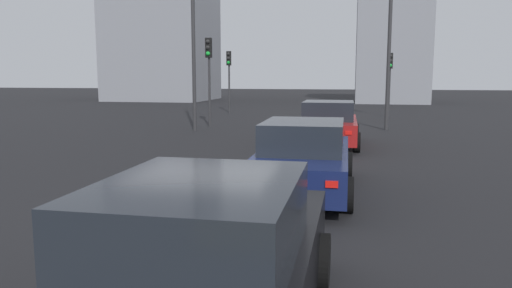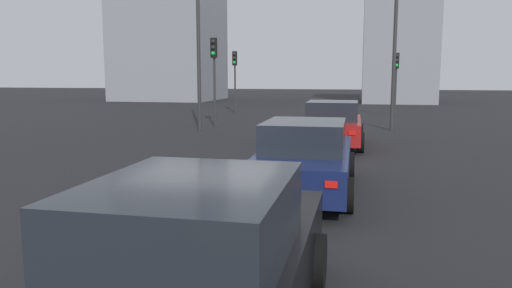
{
  "view_description": "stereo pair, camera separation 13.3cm",
  "coord_description": "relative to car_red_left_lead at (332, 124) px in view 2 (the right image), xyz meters",
  "views": [
    {
      "loc": [
        -8.23,
        -2.59,
        2.38
      ],
      "look_at": [
        -0.2,
        -1.0,
        1.23
      ],
      "focal_mm": 33.84,
      "sensor_mm": 36.0,
      "label": 1
    },
    {
      "loc": [
        -8.2,
        -2.72,
        2.38
      ],
      "look_at": [
        -0.2,
        -1.0,
        1.23
      ],
      "focal_mm": 33.84,
      "sensor_mm": 36.0,
      "label": 2
    }
  ],
  "objects": [
    {
      "name": "ground_plane",
      "position": [
        -8.41,
        1.83,
        -0.84
      ],
      "size": [
        160.0,
        160.0,
        0.2
      ],
      "primitive_type": "cube",
      "color": "black"
    },
    {
      "name": "car_red_left_lead",
      "position": [
        0.0,
        0.0,
        0.0
      ],
      "size": [
        4.46,
        2.13,
        1.54
      ],
      "rotation": [
        0.0,
        0.0,
        0.01
      ],
      "color": "maroon",
      "rests_on": "ground_plane"
    },
    {
      "name": "car_navy_left_second",
      "position": [
        -6.87,
        0.17,
        -0.02
      ],
      "size": [
        4.65,
        2.03,
        1.49
      ],
      "rotation": [
        0.0,
        0.0,
        0.01
      ],
      "color": "#141E4C",
      "rests_on": "ground_plane"
    },
    {
      "name": "car_black_left_third",
      "position": [
        -12.87,
        0.41,
        0.01
      ],
      "size": [
        4.51,
        1.98,
        1.56
      ],
      "rotation": [
        0.0,
        0.0,
        0.0
      ],
      "color": "black",
      "rests_on": "ground_plane"
    },
    {
      "name": "traffic_light_near_left",
      "position": [
        13.76,
        7.04,
        2.11
      ],
      "size": [
        0.32,
        0.28,
        3.96
      ],
      "rotation": [
        0.0,
        0.0,
        3.15
      ],
      "color": "#2D2D30",
      "rests_on": "ground_plane"
    },
    {
      "name": "traffic_light_near_right",
      "position": [
        5.16,
        5.79,
        2.22
      ],
      "size": [
        0.32,
        0.28,
        4.13
      ],
      "rotation": [
        0.0,
        0.0,
        3.14
      ],
      "color": "#2D2D30",
      "rests_on": "ground_plane"
    },
    {
      "name": "traffic_light_far_left",
      "position": [
        12.75,
        -2.91,
        1.94
      ],
      "size": [
        0.32,
        0.29,
        3.71
      ],
      "rotation": [
        0.0,
        0.0,
        3.09
      ],
      "color": "#2D2D30",
      "rests_on": "ground_plane"
    },
    {
      "name": "street_lamp_kerbside",
      "position": [
        3.45,
        5.95,
        4.07
      ],
      "size": [
        0.56,
        0.36,
        8.29
      ],
      "color": "#2D2D30",
      "rests_on": "ground_plane"
    },
    {
      "name": "street_lamp_far",
      "position": [
        5.42,
        -2.3,
        4.26
      ],
      "size": [
        0.56,
        0.36,
        8.66
      ],
      "color": "#2D2D30",
      "rests_on": "ground_plane"
    },
    {
      "name": "building_facade_left",
      "position": [
        29.85,
        -4.17,
        4.79
      ],
      "size": [
        8.59,
        6.21,
        11.07
      ],
      "primitive_type": "cube",
      "color": "gray",
      "rests_on": "ground_plane"
    },
    {
      "name": "building_facade_center",
      "position": [
        29.57,
        17.83,
        7.58
      ],
      "size": [
        9.47,
        9.29,
        16.65
      ],
      "primitive_type": "cube",
      "color": "gray",
      "rests_on": "ground_plane"
    }
  ]
}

